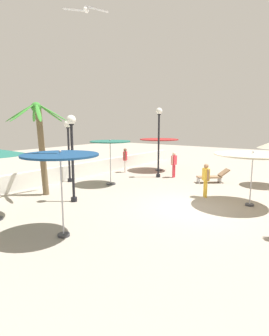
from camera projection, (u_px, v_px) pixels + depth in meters
ground_plane at (192, 207)px, 11.78m from camera, size 56.00×56.00×0.00m
boundary_wall at (59, 174)px, 16.74m from camera, size 25.20×0.30×0.92m
patio_umbrella_0 at (253, 155)px, 11.64m from camera, size 3.19×3.19×2.38m
patio_umbrella_1 at (60, 159)px, 8.38m from camera, size 2.34×2.34×2.76m
patio_umbrella_2 at (110, 145)px, 15.70m from camera, size 2.31×2.31×2.61m
patio_umbrella_5 at (159, 141)px, 20.32m from camera, size 2.84×2.84×2.44m
palm_tree_1 at (40, 137)px, 13.23m from camera, size 3.00×2.72×4.52m
lamp_post_0 at (72, 145)px, 12.20m from camera, size 0.41×0.41×3.90m
lamp_post_1 at (159, 132)px, 17.69m from camera, size 0.42×0.42×4.49m
lamp_post_2 at (68, 140)px, 16.38m from camera, size 0.44×0.44×3.70m
lounge_chair_0 at (213, 176)px, 16.46m from camera, size 1.63×1.79×0.84m
guest_0 at (174, 162)px, 17.92m from camera, size 0.56×0.25×1.67m
guest_2 at (125, 158)px, 19.74m from camera, size 0.51×0.37×1.74m
guest_3 at (206, 177)px, 13.18m from camera, size 0.42×0.42×1.64m
seagull_0 at (86, 10)px, 7.83m from camera, size 0.82×1.17×0.18m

